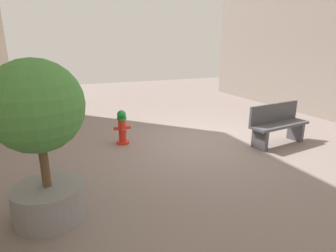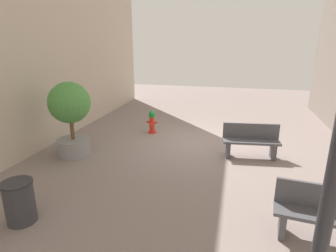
# 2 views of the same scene
# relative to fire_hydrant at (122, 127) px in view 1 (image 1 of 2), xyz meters

# --- Properties ---
(ground_plane) EXTENTS (23.40, 23.40, 0.00)m
(ground_plane) POSITION_rel_fire_hydrant_xyz_m (-1.80, 0.65, -0.40)
(ground_plane) COLOR gray
(fire_hydrant) EXTENTS (0.40, 0.37, 0.81)m
(fire_hydrant) POSITION_rel_fire_hydrant_xyz_m (0.00, 0.00, 0.00)
(fire_hydrant) COLOR red
(fire_hydrant) RESTS_ON ground_plane
(bench_near) EXTENTS (1.59, 0.62, 0.95)m
(bench_near) POSITION_rel_fire_hydrant_xyz_m (-3.34, 1.42, 0.09)
(bench_near) COLOR #4C4C51
(bench_near) RESTS_ON ground_plane
(planter_tree) EXTENTS (1.15, 1.15, 2.11)m
(planter_tree) POSITION_rel_fire_hydrant_xyz_m (1.60, 2.47, 0.86)
(planter_tree) COLOR gray
(planter_tree) RESTS_ON ground_plane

